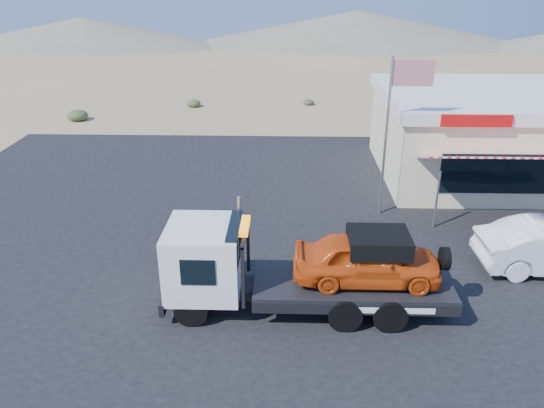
{
  "coord_description": "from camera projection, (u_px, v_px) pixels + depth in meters",
  "views": [
    {
      "loc": [
        1.06,
        -14.47,
        8.67
      ],
      "look_at": [
        0.57,
        1.87,
        1.5
      ],
      "focal_mm": 35.0,
      "sensor_mm": 36.0,
      "label": 1
    }
  ],
  "objects": [
    {
      "name": "tow_truck",
      "position": [
        300.0,
        264.0,
        14.38
      ],
      "size": [
        7.73,
        2.29,
        2.58
      ],
      "color": "black",
      "rests_on": "asphalt_lot"
    },
    {
      "name": "distant_hills",
      "position": [
        202.0,
        31.0,
        66.74
      ],
      "size": [
        126.0,
        48.0,
        4.2
      ],
      "color": "#726B59",
      "rests_on": "ground"
    },
    {
      "name": "asphalt_lot",
      "position": [
        312.0,
        229.0,
        19.44
      ],
      "size": [
        32.0,
        24.0,
        0.02
      ],
      "primitive_type": "cube",
      "color": "black",
      "rests_on": "ground"
    },
    {
      "name": "flagpole",
      "position": [
        394.0,
        119.0,
        19.23
      ],
      "size": [
        1.55,
        0.1,
        6.0
      ],
      "color": "#99999E",
      "rests_on": "asphalt_lot"
    },
    {
      "name": "jerky_store",
      "position": [
        496.0,
        134.0,
        23.89
      ],
      "size": [
        10.4,
        9.97,
        3.9
      ],
      "color": "beige",
      "rests_on": "asphalt_lot"
    },
    {
      "name": "ground",
      "position": [
        252.0,
        271.0,
        16.76
      ],
      "size": [
        120.0,
        120.0,
        0.0
      ],
      "primitive_type": "plane",
      "color": "#937E54",
      "rests_on": "ground"
    }
  ]
}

